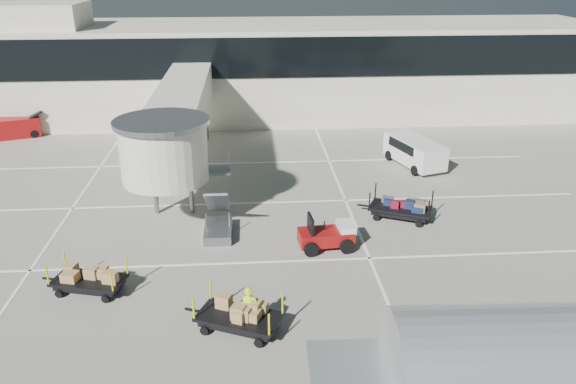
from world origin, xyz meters
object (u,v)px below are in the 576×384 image
at_px(belt_loader, 14,128).
at_px(baggage_tug, 327,236).
at_px(ground_worker, 249,308).
at_px(box_cart_near, 242,318).
at_px(suitcase_cart, 400,208).
at_px(minivan, 413,150).
at_px(box_cart_far, 91,280).

bearing_deg(belt_loader, baggage_tug, -60.59).
relative_size(baggage_tug, ground_worker, 1.59).
bearing_deg(box_cart_near, suitcase_cart, 71.59).
bearing_deg(belt_loader, minivan, -34.87).
height_order(baggage_tug, belt_loader, belt_loader).
xyz_separation_m(suitcase_cart, minivan, (3.09, 8.38, 0.54)).
bearing_deg(suitcase_cart, minivan, 94.49).
xyz_separation_m(suitcase_cart, ground_worker, (-8.42, -9.45, 0.31)).
bearing_deg(baggage_tug, ground_worker, -127.22).
height_order(suitcase_cart, ground_worker, ground_worker).
bearing_deg(baggage_tug, box_cart_near, -128.02).
bearing_deg(box_cart_far, suitcase_cart, 37.14).
relative_size(box_cart_near, minivan, 0.75).
bearing_deg(suitcase_cart, box_cart_near, -107.17).
bearing_deg(belt_loader, ground_worker, -73.63).
distance_m(minivan, belt_loader, 31.39).
height_order(baggage_tug, suitcase_cart, baggage_tug).
relative_size(baggage_tug, box_cart_far, 0.74).
distance_m(suitcase_cart, belt_loader, 32.03).
distance_m(box_cart_far, ground_worker, 7.49).
distance_m(suitcase_cart, box_cart_near, 13.01).
height_order(box_cart_near, minivan, minivan).
relative_size(baggage_tug, belt_loader, 0.63).
xyz_separation_m(baggage_tug, suitcase_cart, (4.49, 3.12, -0.07)).
height_order(box_cart_far, ground_worker, ground_worker).
bearing_deg(ground_worker, suitcase_cart, 53.69).
relative_size(box_cart_near, ground_worker, 2.21).
distance_m(box_cart_far, minivan, 23.53).
relative_size(suitcase_cart, box_cart_far, 1.06).
bearing_deg(box_cart_far, box_cart_near, -12.45).
height_order(minivan, belt_loader, belt_loader).
bearing_deg(box_cart_near, box_cart_far, 176.58).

